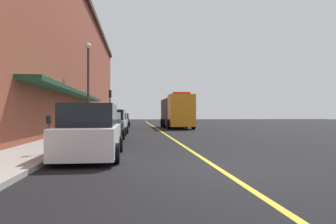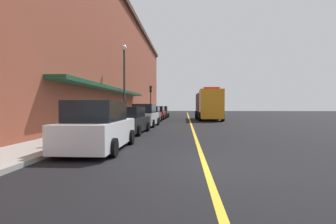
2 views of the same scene
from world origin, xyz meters
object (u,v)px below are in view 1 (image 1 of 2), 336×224
object	(u,v)px
parked_car_4	(120,121)
parked_car_2	(114,123)
traffic_light_near	(110,101)
street_lamp_left	(88,77)
utility_truck	(176,112)
parked_car_0	(91,133)
parked_car_1	(104,128)
parked_car_3	(116,123)
parking_meter_1	(108,118)
parking_meter_0	(112,118)
parking_meter_2	(49,128)
parked_car_5	(123,120)

from	to	relation	value
parked_car_4	parked_car_2	bearing A→B (deg)	-178.51
parked_car_4	traffic_light_near	world-z (taller)	traffic_light_near
street_lamp_left	parked_car_2	bearing A→B (deg)	-38.14
parked_car_2	utility_truck	size ratio (longest dim) A/B	0.49
parked_car_0	street_lamp_left	xyz separation A→B (m)	(-2.07, 13.35, 3.53)
parked_car_1	parked_car_4	xyz separation A→B (m)	(0.01, 16.71, -0.00)
parked_car_0	traffic_light_near	size ratio (longest dim) A/B	1.11
parked_car_3	parking_meter_1	size ratio (longest dim) A/B	3.54
parked_car_2	parked_car_4	xyz separation A→B (m)	(-0.11, 11.06, -0.09)
parked_car_2	parked_car_4	size ratio (longest dim) A/B	0.95
parked_car_3	parking_meter_0	xyz separation A→B (m)	(-1.35, 12.49, 0.30)
parked_car_0	parked_car_2	size ratio (longest dim) A/B	1.11
parked_car_1	parking_meter_2	distance (m)	6.05
parking_meter_0	traffic_light_near	bearing A→B (deg)	-88.84
utility_truck	parked_car_5	bearing A→B (deg)	-136.80
parked_car_2	parking_meter_2	size ratio (longest dim) A/B	3.24
parked_car_1	parked_car_5	world-z (taller)	parked_car_5
parked_car_0	parking_meter_1	world-z (taller)	parked_car_0
parked_car_0	parked_car_1	size ratio (longest dim) A/B	1.01
parking_meter_0	parking_meter_1	bearing A→B (deg)	-90.00
parked_car_4	parked_car_3	bearing A→B (deg)	-179.34
parked_car_1	parking_meter_2	world-z (taller)	parked_car_1
utility_truck	parking_meter_1	distance (m)	7.97
parked_car_2	parked_car_4	world-z (taller)	parked_car_2
parked_car_2	parked_car_4	bearing A→B (deg)	2.50
parked_car_1	street_lamp_left	bearing A→B (deg)	17.09
parked_car_2	parked_car_5	size ratio (longest dim) A/B	1.03
street_lamp_left	parked_car_4	bearing A→B (deg)	78.20
parking_meter_1	parked_car_4	bearing A→B (deg)	-54.38
parking_meter_2	parking_meter_0	bearing A→B (deg)	90.00
parked_car_0	street_lamp_left	size ratio (longest dim) A/B	0.69
parked_car_3	parking_meter_2	size ratio (longest dim) A/B	3.54
parked_car_4	utility_truck	size ratio (longest dim) A/B	0.52
parked_car_1	parked_car_0	bearing A→B (deg)	-176.93
parked_car_2	parked_car_0	bearing A→B (deg)	-178.14
parked_car_2	parking_meter_0	xyz separation A→B (m)	(-1.48, 17.83, 0.20)
parking_meter_1	parking_meter_2	distance (m)	24.51
utility_truck	parking_meter_2	distance (m)	23.53
utility_truck	parking_meter_0	distance (m)	10.44
street_lamp_left	utility_truck	bearing A→B (deg)	47.88
parking_meter_1	parked_car_3	bearing A→B (deg)	-80.00
parked_car_0	parked_car_5	bearing A→B (deg)	-0.36
parked_car_1	parked_car_5	distance (m)	22.63
parking_meter_2	parked_car_0	bearing A→B (deg)	-6.80
parked_car_1	parked_car_3	world-z (taller)	parked_car_1
parking_meter_0	parked_car_5	bearing A→B (deg)	-30.24
parked_car_0	street_lamp_left	distance (m)	13.96
parked_car_3	parked_car_2	bearing A→B (deg)	-179.14
parking_meter_2	parked_car_1	bearing A→B (deg)	77.00
parked_car_3	traffic_light_near	size ratio (longest dim) A/B	1.09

